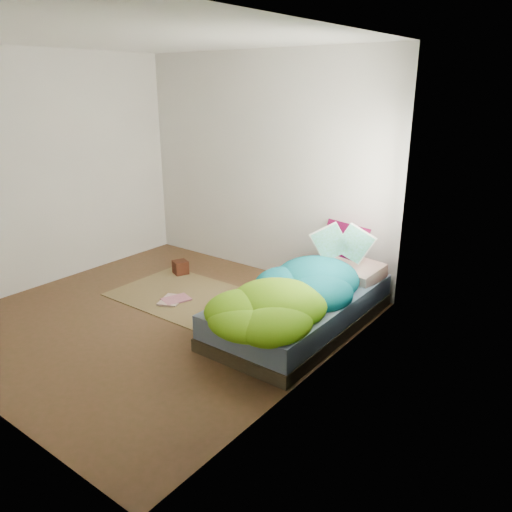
% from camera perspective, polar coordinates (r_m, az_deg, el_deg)
% --- Properties ---
extents(ground, '(3.50, 3.50, 0.00)m').
position_cam_1_polar(ground, '(5.14, -11.01, -6.97)').
color(ground, '#4A361C').
rests_on(ground, ground).
extents(room_walls, '(3.54, 3.54, 2.62)m').
position_cam_1_polar(room_walls, '(4.67, -12.12, 11.27)').
color(room_walls, silver).
rests_on(room_walls, ground).
extents(bed, '(1.00, 2.00, 0.34)m').
position_cam_1_polar(bed, '(4.85, 5.15, -6.12)').
color(bed, '#342A1C').
rests_on(bed, ground).
extents(duvet, '(0.96, 1.84, 0.34)m').
position_cam_1_polar(duvet, '(4.54, 3.80, -3.18)').
color(duvet, '#075771').
rests_on(duvet, bed).
extents(rug, '(1.60, 1.10, 0.01)m').
position_cam_1_polar(rug, '(5.58, -7.89, -4.58)').
color(rug, brown).
rests_on(rug, ground).
extents(pillow_floral, '(0.67, 0.48, 0.14)m').
position_cam_1_polar(pillow_floral, '(5.25, 10.95, -1.55)').
color(pillow_floral, beige).
rests_on(pillow_floral, bed).
extents(pillow_magenta, '(0.50, 0.26, 0.48)m').
position_cam_1_polar(pillow_magenta, '(5.46, 9.98, 1.21)').
color(pillow_magenta, '#530533').
rests_on(pillow_magenta, bed).
extents(open_book, '(0.50, 0.31, 0.31)m').
position_cam_1_polar(open_book, '(4.98, 9.89, 2.53)').
color(open_book, '#297D29').
rests_on(open_book, duvet).
extents(wooden_box, '(0.21, 0.21, 0.16)m').
position_cam_1_polar(wooden_box, '(6.20, -8.63, -1.27)').
color(wooden_box, '#38160C').
rests_on(wooden_box, rug).
extents(floor_book_a, '(0.32, 0.36, 0.02)m').
position_cam_1_polar(floor_book_a, '(5.50, -10.67, -4.88)').
color(floor_book_a, silver).
rests_on(floor_book_a, rug).
extents(floor_book_b, '(0.29, 0.34, 0.03)m').
position_cam_1_polar(floor_book_b, '(5.55, -9.59, -4.57)').
color(floor_book_b, '#D47A88').
rests_on(floor_book_b, rug).
extents(floor_book_c, '(0.33, 0.36, 0.02)m').
position_cam_1_polar(floor_book_c, '(4.97, -5.66, -7.33)').
color(floor_book_c, tan).
rests_on(floor_book_c, rug).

